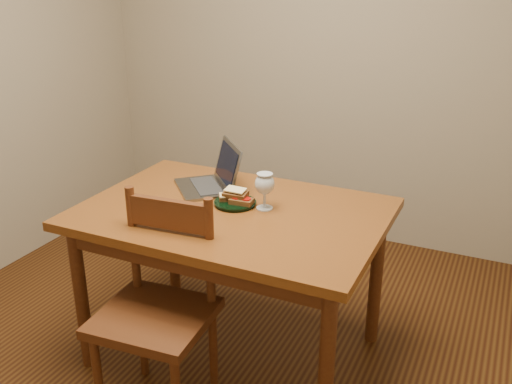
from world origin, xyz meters
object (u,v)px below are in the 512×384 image
at_px(table, 233,227).
at_px(chair, 156,302).
at_px(plate, 235,203).
at_px(milk_glass, 265,191).
at_px(laptop, 214,176).

xyz_separation_m(table, chair, (-0.11, -0.44, -0.16)).
relative_size(plate, milk_glass, 1.14).
bearing_deg(chair, table, 70.92).
xyz_separation_m(plate, milk_glass, (0.14, 0.02, 0.07)).
distance_m(table, plate, 0.11).
relative_size(table, chair, 2.84).
height_order(table, milk_glass, milk_glass).
bearing_deg(laptop, milk_glass, 24.84).
height_order(table, chair, chair).
bearing_deg(table, laptop, 135.29).
distance_m(plate, milk_glass, 0.16).
height_order(chair, plate, chair).
bearing_deg(milk_glass, plate, -173.40).
relative_size(chair, plate, 2.44).
xyz_separation_m(milk_glass, laptop, (-0.32, 0.13, -0.03)).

